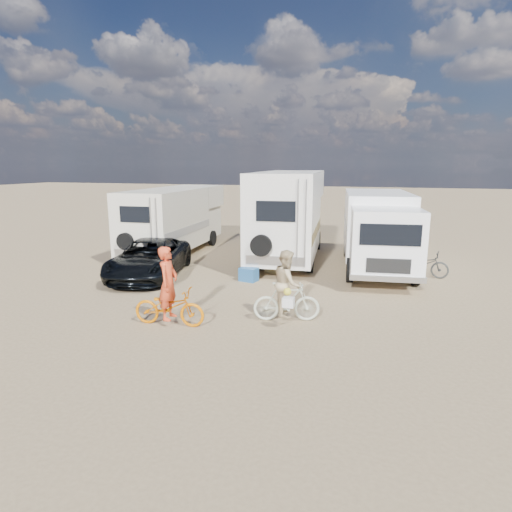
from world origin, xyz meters
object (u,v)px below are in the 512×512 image
(dark_suv, at_px, (149,258))
(bike_woman, at_px, (287,302))
(bike_man, at_px, (169,307))
(rider_woman, at_px, (287,289))
(rv_main, at_px, (289,216))
(rv_left, at_px, (175,221))
(crate, at_px, (273,268))
(box_truck, at_px, (378,232))
(bike_parked, at_px, (422,264))
(cooler, at_px, (249,274))
(rider_man, at_px, (168,290))

(dark_suv, height_order, bike_woman, dark_suv)
(bike_man, relative_size, rider_woman, 1.08)
(rv_main, height_order, bike_woman, rv_main)
(rv_main, bearing_deg, rider_woman, -83.26)
(rv_left, relative_size, crate, 15.09)
(box_truck, bearing_deg, rv_main, 160.61)
(box_truck, relative_size, rider_woman, 4.15)
(rv_left, bearing_deg, bike_parked, -9.65)
(bike_parked, distance_m, crate, 5.61)
(box_truck, height_order, bike_woman, box_truck)
(box_truck, height_order, bike_parked, box_truck)
(rv_left, height_order, dark_suv, rv_left)
(dark_suv, height_order, bike_parked, dark_suv)
(cooler, bearing_deg, rider_man, -86.22)
(rider_woman, distance_m, crate, 5.31)
(dark_suv, relative_size, rider_man, 2.57)
(cooler, bearing_deg, rider_woman, -46.25)
(rv_main, distance_m, cooler, 4.44)
(bike_parked, bearing_deg, crate, 112.49)
(bike_woman, bearing_deg, bike_parked, -48.27)
(rv_left, height_order, cooler, rv_left)
(bike_woman, bearing_deg, crate, 2.94)
(dark_suv, bearing_deg, rv_left, 91.18)
(bike_parked, bearing_deg, box_truck, 78.32)
(bike_parked, bearing_deg, rv_left, 95.00)
(rv_left, relative_size, dark_suv, 1.45)
(cooler, bearing_deg, bike_woman, -46.25)
(box_truck, xyz_separation_m, rider_woman, (-2.17, -6.72, -0.62))
(box_truck, bearing_deg, cooler, -150.08)
(rv_left, xyz_separation_m, cooler, (4.86, -3.84, -1.27))
(bike_woman, distance_m, bike_parked, 7.11)
(box_truck, bearing_deg, rider_woman, -114.29)
(bike_man, height_order, bike_parked, bike_man)
(bike_man, relative_size, bike_parked, 1.01)
(rider_woman, bearing_deg, rv_main, -3.62)
(box_truck, height_order, crate, box_truck)
(bike_woman, distance_m, rider_man, 3.12)
(rv_main, height_order, crate, rv_main)
(box_truck, relative_size, rider_man, 3.82)
(box_truck, bearing_deg, rider_man, -128.85)
(rv_main, xyz_separation_m, crate, (-0.06, -2.61, -1.71))
(rv_left, height_order, bike_man, rv_left)
(box_truck, relative_size, bike_woman, 4.11)
(rider_man, distance_m, bike_parked, 9.81)
(rv_left, xyz_separation_m, bike_parked, (10.87, -1.37, -1.02))
(box_truck, height_order, cooler, box_truck)
(bike_woman, xyz_separation_m, bike_parked, (3.83, 5.99, -0.04))
(rider_man, bearing_deg, box_truck, -37.50)
(rider_man, height_order, rider_woman, rider_man)
(bike_parked, bearing_deg, rider_woman, 159.60)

